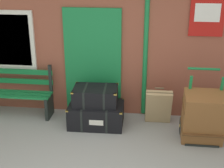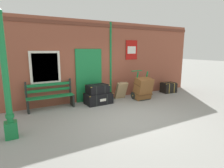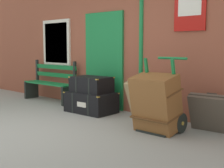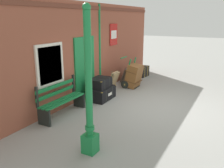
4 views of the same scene
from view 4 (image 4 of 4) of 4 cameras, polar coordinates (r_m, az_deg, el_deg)
ground_plane at (r=7.62m, az=10.21°, el=-5.47°), size 60.00×60.00×0.00m
brick_facade at (r=8.35m, az=-6.57°, el=7.84°), size 10.40×0.35×3.20m
lamp_post at (r=4.71m, az=-5.48°, el=-4.07°), size 0.28×0.28×2.95m
platform_bench at (r=6.93m, az=-11.98°, el=-3.79°), size 1.60×0.43×1.01m
steamer_trunk_base at (r=8.18m, az=-2.60°, el=-2.19°), size 1.03×0.68×0.43m
steamer_trunk_middle at (r=8.08m, az=-2.84°, el=0.31°), size 0.84×0.59×0.33m
porters_trolley at (r=9.67m, az=4.24°, el=0.93°), size 0.71×0.64×1.19m
large_brown_trunk at (r=9.56m, az=5.23°, el=1.98°), size 0.70×0.60×0.95m
suitcase_charcoal at (r=9.18m, az=0.21°, el=0.77°), size 0.49×0.40×0.73m
suitcase_tan at (r=10.39m, az=3.48°, el=2.18°), size 0.67×0.40×0.63m
corner_trunk at (r=11.50m, az=7.06°, el=3.03°), size 0.73×0.55×0.49m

